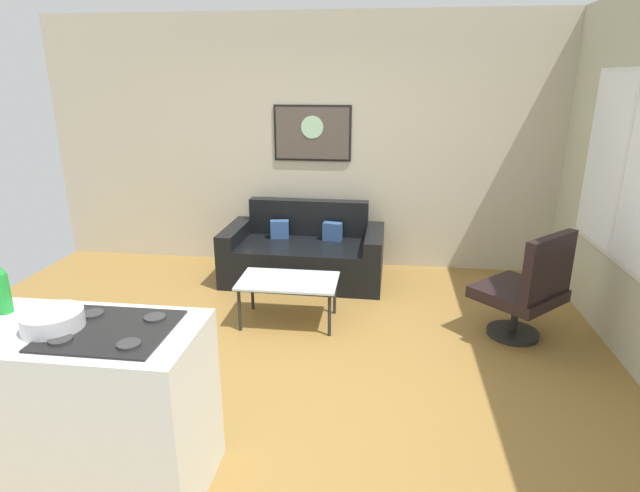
% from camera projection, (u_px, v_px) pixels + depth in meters
% --- Properties ---
extents(ground, '(6.40, 6.40, 0.04)m').
position_uv_depth(ground, '(284.00, 370.00, 3.94)').
color(ground, olive).
extents(back_wall, '(6.40, 0.05, 2.80)m').
position_uv_depth(back_wall, '(323.00, 145.00, 5.78)').
color(back_wall, '#BAB199').
rests_on(back_wall, ground).
extents(couch, '(1.72, 0.89, 0.82)m').
position_uv_depth(couch, '(304.00, 255.00, 5.61)').
color(couch, black).
rests_on(couch, ground).
extents(coffee_table, '(0.88, 0.53, 0.41)m').
position_uv_depth(coffee_table, '(288.00, 284.00, 4.57)').
color(coffee_table, silver).
rests_on(coffee_table, ground).
extents(armchair, '(0.86, 0.86, 0.96)m').
position_uv_depth(armchair, '(528.00, 289.00, 4.23)').
color(armchair, black).
rests_on(armchair, ground).
extents(kitchen_counter, '(1.35, 0.63, 0.96)m').
position_uv_depth(kitchen_counter, '(78.00, 407.00, 2.70)').
color(kitchen_counter, silver).
rests_on(kitchen_counter, ground).
extents(soda_bottle, '(0.08, 0.08, 0.31)m').
position_uv_depth(soda_bottle, '(1.00, 288.00, 2.69)').
color(soda_bottle, '#1F8F30').
rests_on(soda_bottle, kitchen_counter).
extents(mixing_bowl, '(0.29, 0.29, 0.10)m').
position_uv_depth(mixing_bowl, '(53.00, 321.00, 2.52)').
color(mixing_bowl, silver).
rests_on(mixing_bowl, kitchen_counter).
extents(wall_painting, '(0.87, 0.03, 0.62)m').
position_uv_depth(wall_painting, '(312.00, 133.00, 5.72)').
color(wall_painting, black).
extents(window, '(0.03, 1.62, 1.51)m').
position_uv_depth(window, '(626.00, 167.00, 4.02)').
color(window, silver).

